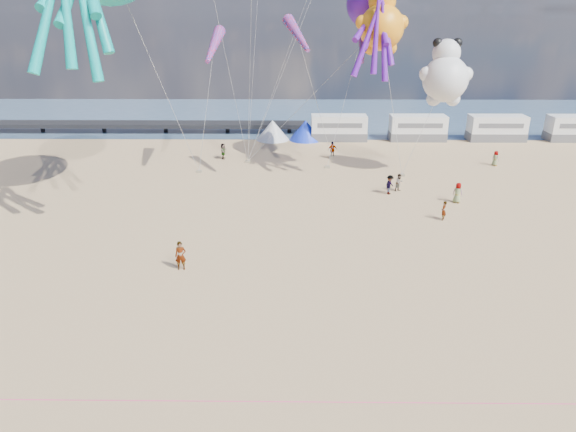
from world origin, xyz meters
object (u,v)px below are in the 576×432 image
at_px(tent_white, 273,130).
at_px(beachgoer_2, 390,185).
at_px(kite_octopus_purple, 370,4).
at_px(beachgoer_4, 223,151).
at_px(beachgoer_6, 495,158).
at_px(motorhome_3, 576,128).
at_px(kite_teddy_orange, 382,27).
at_px(tent_blue, 306,130).
at_px(sandbag_c, 402,175).
at_px(beachgoer_0, 458,193).
at_px(windsock_left, 214,45).
at_px(sandbag_d, 332,157).
at_px(windsock_right, 362,44).
at_px(motorhome_1, 418,128).
at_px(beachgoer_1, 399,183).
at_px(motorhome_2, 497,128).
at_px(sandbag_b, 327,167).
at_px(beachgoer_5, 444,211).
at_px(kite_panda, 445,79).
at_px(sandbag_e, 248,161).
at_px(beachgoer_3, 332,150).
at_px(standing_person, 181,256).
at_px(motorhome_0, 339,128).
at_px(sandbag_a, 199,171).
at_px(windsock_mid, 298,34).

height_order(tent_white, beachgoer_2, tent_white).
height_order(tent_white, kite_octopus_purple, kite_octopus_purple).
height_order(beachgoer_4, beachgoer_6, beachgoer_4).
relative_size(motorhome_3, kite_teddy_orange, 1.01).
bearing_deg(tent_blue, sandbag_c, -58.66).
xyz_separation_m(beachgoer_0, windsock_left, (-20.53, 7.93, 10.95)).
bearing_deg(sandbag_d, beachgoer_6, -9.38).
bearing_deg(sandbag_c, windsock_right, 151.51).
relative_size(motorhome_1, beachgoer_6, 4.31).
bearing_deg(beachgoer_0, beachgoer_1, 3.00).
bearing_deg(kite_teddy_orange, beachgoer_4, 175.12).
bearing_deg(beachgoer_4, motorhome_2, -71.51).
bearing_deg(windsock_left, sandbag_b, 13.13).
distance_m(beachgoer_0, beachgoer_6, 12.90).
xyz_separation_m(motorhome_2, sandbag_c, (-14.12, -14.58, -1.39)).
relative_size(motorhome_3, beachgoer_5, 4.43).
bearing_deg(windsock_right, kite_teddy_orange, -57.01).
relative_size(motorhome_1, kite_octopus_purple, 0.62).
xyz_separation_m(motorhome_1, windsock_right, (-8.76, -12.33, 10.31)).
height_order(kite_octopus_purple, kite_panda, kite_octopus_purple).
distance_m(motorhome_1, sandbag_e, 22.15).
bearing_deg(sandbag_d, kite_teddy_orange, -62.80).
relative_size(beachgoer_3, sandbag_b, 3.55).
height_order(beachgoer_3, sandbag_d, beachgoer_3).
bearing_deg(beachgoer_6, kite_octopus_purple, 59.87).
relative_size(beachgoer_2, kite_teddy_orange, 0.26).
distance_m(tent_blue, windsock_left, 19.39).
xyz_separation_m(motorhome_1, beachgoer_6, (5.49, -10.91, -0.73)).
height_order(sandbag_b, sandbag_c, same).
distance_m(motorhome_3, sandbag_c, 27.79).
bearing_deg(beachgoer_2, tent_white, 65.29).
distance_m(standing_person, beachgoer_5, 19.85).
bearing_deg(motorhome_0, beachgoer_4, -146.26).
xyz_separation_m(beachgoer_6, windsock_right, (-14.26, -1.42, 11.04)).
bearing_deg(beachgoer_3, motorhome_1, -158.80).
height_order(beachgoer_6, windsock_left, windsock_left).
xyz_separation_m(motorhome_3, beachgoer_4, (-41.41, -8.62, -0.67)).
bearing_deg(motorhome_0, motorhome_2, 0.00).
bearing_deg(motorhome_1, motorhome_3, 0.00).
relative_size(motorhome_0, beachgoer_0, 3.90).
bearing_deg(beachgoer_6, beachgoer_3, 49.63).
xyz_separation_m(tent_blue, windsock_left, (-8.55, -13.80, 10.60)).
bearing_deg(kite_panda, windsock_left, -158.19).
xyz_separation_m(beachgoer_6, sandbag_a, (-29.64, -2.72, -0.66)).
height_order(beachgoer_3, windsock_mid, windsock_mid).
distance_m(beachgoer_6, sandbag_e, 25.21).
height_order(motorhome_3, windsock_left, windsock_left).
relative_size(beachgoer_1, windsock_left, 0.24).
height_order(motorhome_0, beachgoer_6, motorhome_0).
bearing_deg(kite_teddy_orange, kite_panda, 19.52).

